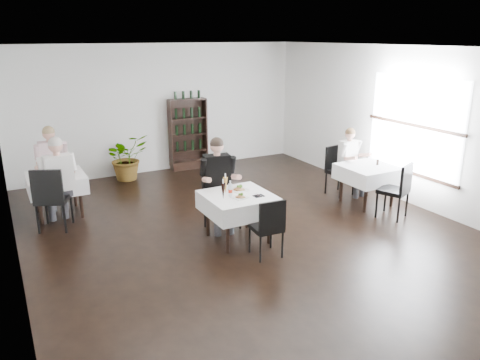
% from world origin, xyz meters
% --- Properties ---
extents(room_shell, '(9.00, 9.00, 9.00)m').
position_xyz_m(room_shell, '(0.00, 0.00, 1.50)').
color(room_shell, black).
rests_on(room_shell, ground).
extents(window_right, '(0.06, 2.30, 1.85)m').
position_xyz_m(window_right, '(3.48, 0.00, 1.50)').
color(window_right, white).
rests_on(window_right, room_shell).
extents(wine_shelf, '(0.90, 0.28, 1.75)m').
position_xyz_m(wine_shelf, '(0.60, 4.31, 0.85)').
color(wine_shelf, black).
rests_on(wine_shelf, ground).
extents(main_table, '(1.03, 1.03, 0.77)m').
position_xyz_m(main_table, '(-0.30, 0.00, 0.62)').
color(main_table, black).
rests_on(main_table, ground).
extents(left_table, '(0.98, 0.98, 0.77)m').
position_xyz_m(left_table, '(-2.70, 2.50, 0.62)').
color(left_table, black).
rests_on(left_table, ground).
extents(right_table, '(0.98, 0.98, 0.77)m').
position_xyz_m(right_table, '(2.70, 0.30, 0.62)').
color(right_table, black).
rests_on(right_table, ground).
extents(potted_tree, '(1.12, 1.03, 1.04)m').
position_xyz_m(potted_tree, '(-0.99, 4.11, 0.52)').
color(potted_tree, '#2E5D20').
rests_on(potted_tree, ground).
extents(main_chair_far, '(0.58, 0.59, 1.09)m').
position_xyz_m(main_chair_far, '(-0.32, 0.64, 0.62)').
color(main_chair_far, black).
rests_on(main_chair_far, ground).
extents(main_chair_near, '(0.45, 0.45, 0.92)m').
position_xyz_m(main_chair_near, '(-0.20, -0.77, 0.53)').
color(main_chair_near, black).
rests_on(main_chair_near, ground).
extents(left_chair_far, '(0.50, 0.51, 0.91)m').
position_xyz_m(left_chair_far, '(-2.65, 3.27, 0.52)').
color(left_chair_far, black).
rests_on(left_chair_far, ground).
extents(left_chair_near, '(0.67, 0.67, 1.11)m').
position_xyz_m(left_chair_near, '(-2.88, 1.78, 0.63)').
color(left_chair_near, black).
rests_on(left_chair_near, ground).
extents(right_chair_far, '(0.52, 0.52, 0.99)m').
position_xyz_m(right_chair_far, '(2.60, 1.09, 0.57)').
color(right_chair_far, black).
rests_on(right_chair_far, ground).
extents(right_chair_near, '(0.62, 0.62, 1.03)m').
position_xyz_m(right_chair_near, '(2.66, -0.51, 0.59)').
color(right_chair_near, black).
rests_on(right_chair_near, ground).
extents(diner_main, '(0.64, 0.66, 1.58)m').
position_xyz_m(diner_main, '(-0.36, 0.57, 0.91)').
color(diner_main, '#3E3F46').
rests_on(diner_main, ground).
extents(diner_left_far, '(0.58, 0.58, 1.56)m').
position_xyz_m(diner_left_far, '(-2.67, 3.05, 0.90)').
color(diner_left_far, '#3E3F46').
rests_on(diner_left_far, ground).
extents(diner_left_near, '(0.62, 0.64, 1.59)m').
position_xyz_m(diner_left_near, '(-2.71, 1.96, 0.92)').
color(diner_left_near, '#3E3F46').
rests_on(diner_left_near, ground).
extents(diner_right_far, '(0.56, 0.58, 1.39)m').
position_xyz_m(diner_right_far, '(2.81, 0.93, 0.81)').
color(diner_right_far, '#3E3F46').
rests_on(diner_right_far, ground).
extents(plate_far, '(0.31, 0.31, 0.08)m').
position_xyz_m(plate_far, '(-0.19, 0.18, 0.79)').
color(plate_far, white).
rests_on(plate_far, main_table).
extents(plate_near, '(0.26, 0.26, 0.07)m').
position_xyz_m(plate_near, '(-0.34, -0.15, 0.79)').
color(plate_near, white).
rests_on(plate_near, main_table).
extents(pilsner_dark, '(0.08, 0.08, 0.32)m').
position_xyz_m(pilsner_dark, '(-0.60, -0.09, 0.90)').
color(pilsner_dark, black).
rests_on(pilsner_dark, main_table).
extents(pilsner_lager, '(0.08, 0.08, 0.33)m').
position_xyz_m(pilsner_lager, '(-0.45, 0.14, 0.91)').
color(pilsner_lager, '#B37D2E').
rests_on(pilsner_lager, main_table).
extents(coke_bottle, '(0.07, 0.07, 0.26)m').
position_xyz_m(coke_bottle, '(-0.44, -0.02, 0.87)').
color(coke_bottle, silver).
rests_on(coke_bottle, main_table).
extents(napkin_cutlery, '(0.16, 0.18, 0.02)m').
position_xyz_m(napkin_cutlery, '(-0.04, -0.22, 0.78)').
color(napkin_cutlery, black).
rests_on(napkin_cutlery, main_table).
extents(pepper_mill, '(0.06, 0.06, 0.11)m').
position_xyz_m(pepper_mill, '(2.91, 0.28, 0.83)').
color(pepper_mill, black).
rests_on(pepper_mill, right_table).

